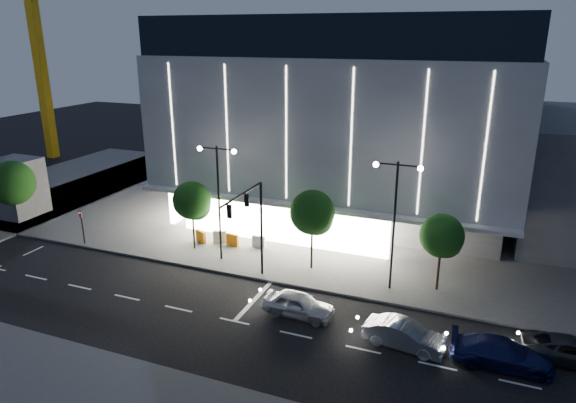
{
  "coord_description": "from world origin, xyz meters",
  "views": [
    {
      "loc": [
        15.15,
        -25.76,
        16.68
      ],
      "look_at": [
        2.01,
        7.31,
        5.0
      ],
      "focal_mm": 32.0,
      "sensor_mm": 36.0,
      "label": 1
    }
  ],
  "objects_px": {
    "tree_mid": "(313,215)",
    "barrier_d": "(259,242)",
    "tree_left": "(192,203)",
    "barrier_a": "(201,236)",
    "car_third": "(502,353)",
    "car_fourth": "(571,350)",
    "tower_crane": "(37,2)",
    "tree_right": "(442,238)",
    "ped_signal_far": "(82,224)",
    "car_lead": "(298,304)",
    "car_second": "(404,335)",
    "traffic_mast": "(252,217)",
    "street_lamp_west": "(218,186)",
    "barrier_c": "(233,240)",
    "street_lamp_east": "(395,208)",
    "barrier_b": "(220,236)"
  },
  "relations": [
    {
      "from": "traffic_mast",
      "to": "tree_left",
      "type": "bearing_deg",
      "value": 152.16
    },
    {
      "from": "traffic_mast",
      "to": "barrier_b",
      "type": "bearing_deg",
      "value": 135.82
    },
    {
      "from": "car_third",
      "to": "barrier_b",
      "type": "xyz_separation_m",
      "value": [
        -21.76,
        9.09,
        -0.1
      ]
    },
    {
      "from": "tree_left",
      "to": "barrier_a",
      "type": "height_order",
      "value": "tree_left"
    },
    {
      "from": "barrier_c",
      "to": "car_third",
      "type": "bearing_deg",
      "value": -14.67
    },
    {
      "from": "ped_signal_far",
      "to": "street_lamp_east",
      "type": "bearing_deg",
      "value": 3.44
    },
    {
      "from": "barrier_a",
      "to": "street_lamp_west",
      "type": "bearing_deg",
      "value": -11.01
    },
    {
      "from": "tower_crane",
      "to": "tree_right",
      "type": "relative_size",
      "value": 5.81
    },
    {
      "from": "car_third",
      "to": "car_fourth",
      "type": "height_order",
      "value": "car_third"
    },
    {
      "from": "tree_right",
      "to": "barrier_b",
      "type": "xyz_separation_m",
      "value": [
        -17.73,
        1.86,
        -3.23
      ]
    },
    {
      "from": "street_lamp_west",
      "to": "street_lamp_east",
      "type": "height_order",
      "value": "same"
    },
    {
      "from": "tree_mid",
      "to": "car_third",
      "type": "bearing_deg",
      "value": -29.03
    },
    {
      "from": "tree_mid",
      "to": "traffic_mast",
      "type": "bearing_deg",
      "value": -129.42
    },
    {
      "from": "barrier_a",
      "to": "barrier_d",
      "type": "xyz_separation_m",
      "value": [
        4.95,
        0.73,
        0.0
      ]
    },
    {
      "from": "ped_signal_far",
      "to": "tower_crane",
      "type": "xyz_separation_m",
      "value": [
        -25.92,
        23.5,
        18.62
      ]
    },
    {
      "from": "tree_left",
      "to": "street_lamp_east",
      "type": "bearing_deg",
      "value": -3.65
    },
    {
      "from": "tree_left",
      "to": "barrier_b",
      "type": "distance_m",
      "value": 4.06
    },
    {
      "from": "tree_mid",
      "to": "barrier_a",
      "type": "xyz_separation_m",
      "value": [
        -10.21,
        1.28,
        -3.68
      ]
    },
    {
      "from": "ped_signal_far",
      "to": "tree_right",
      "type": "bearing_deg",
      "value": 5.14
    },
    {
      "from": "car_third",
      "to": "barrier_a",
      "type": "xyz_separation_m",
      "value": [
        -23.24,
        8.51,
        -0.1
      ]
    },
    {
      "from": "barrier_c",
      "to": "traffic_mast",
      "type": "bearing_deg",
      "value": -41.59
    },
    {
      "from": "street_lamp_west",
      "to": "barrier_b",
      "type": "height_order",
      "value": "street_lamp_west"
    },
    {
      "from": "traffic_mast",
      "to": "car_second",
      "type": "height_order",
      "value": "traffic_mast"
    },
    {
      "from": "tower_crane",
      "to": "barrier_d",
      "type": "bearing_deg",
      "value": -25.54
    },
    {
      "from": "barrier_a",
      "to": "car_third",
      "type": "bearing_deg",
      "value": 4.74
    },
    {
      "from": "ped_signal_far",
      "to": "barrier_d",
      "type": "bearing_deg",
      "value": 18.24
    },
    {
      "from": "car_lead",
      "to": "car_third",
      "type": "relative_size",
      "value": 0.87
    },
    {
      "from": "tree_right",
      "to": "tower_crane",
      "type": "bearing_deg",
      "value": 158.75
    },
    {
      "from": "street_lamp_east",
      "to": "tree_right",
      "type": "bearing_deg",
      "value": 18.63
    },
    {
      "from": "traffic_mast",
      "to": "street_lamp_east",
      "type": "xyz_separation_m",
      "value": [
        9.0,
        2.66,
        0.93
      ]
    },
    {
      "from": "tower_crane",
      "to": "ped_signal_far",
      "type": "bearing_deg",
      "value": -42.2
    },
    {
      "from": "tower_crane",
      "to": "car_third",
      "type": "relative_size",
      "value": 6.19
    },
    {
      "from": "tower_crane",
      "to": "tree_right",
      "type": "height_order",
      "value": "tower_crane"
    },
    {
      "from": "car_fourth",
      "to": "barrier_c",
      "type": "distance_m",
      "value": 24.91
    },
    {
      "from": "street_lamp_west",
      "to": "tree_right",
      "type": "distance_m",
      "value": 16.19
    },
    {
      "from": "tree_mid",
      "to": "barrier_d",
      "type": "relative_size",
      "value": 5.59
    },
    {
      "from": "car_fourth",
      "to": "barrier_b",
      "type": "bearing_deg",
      "value": 68.58
    },
    {
      "from": "tree_left",
      "to": "barrier_b",
      "type": "relative_size",
      "value": 5.2
    },
    {
      "from": "street_lamp_west",
      "to": "tree_mid",
      "type": "xyz_separation_m",
      "value": [
        7.03,
        1.02,
        -1.62
      ]
    },
    {
      "from": "barrier_a",
      "to": "barrier_b",
      "type": "distance_m",
      "value": 1.59
    },
    {
      "from": "traffic_mast",
      "to": "barrier_d",
      "type": "height_order",
      "value": "traffic_mast"
    },
    {
      "from": "traffic_mast",
      "to": "ped_signal_far",
      "type": "bearing_deg",
      "value": 175.85
    },
    {
      "from": "car_third",
      "to": "barrier_d",
      "type": "bearing_deg",
      "value": 60.22
    },
    {
      "from": "tree_mid",
      "to": "car_second",
      "type": "xyz_separation_m",
      "value": [
        8.01,
        -7.39,
        -3.59
      ]
    },
    {
      "from": "tree_right",
      "to": "car_third",
      "type": "height_order",
      "value": "tree_right"
    },
    {
      "from": "car_third",
      "to": "tree_right",
      "type": "bearing_deg",
      "value": 26.17
    },
    {
      "from": "traffic_mast",
      "to": "barrier_d",
      "type": "bearing_deg",
      "value": 111.4
    },
    {
      "from": "barrier_c",
      "to": "tree_right",
      "type": "bearing_deg",
      "value": 3.12
    },
    {
      "from": "ped_signal_far",
      "to": "car_third",
      "type": "bearing_deg",
      "value": -8.36
    },
    {
      "from": "barrier_c",
      "to": "barrier_d",
      "type": "distance_m",
      "value": 2.19
    }
  ]
}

